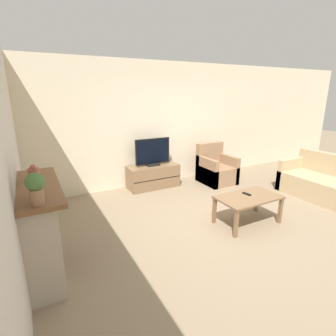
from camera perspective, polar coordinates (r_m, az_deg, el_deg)
name	(u,v)px	position (r m, az deg, el deg)	size (l,w,h in m)	color
ground_plane	(233,224)	(4.44, 14.05, -11.80)	(24.00, 24.00, 0.00)	#89755B
wall_back	(163,124)	(6.03, -1.20, 9.55)	(12.00, 0.06, 2.70)	beige
wall_left	(7,168)	(2.94, -31.68, 0.05)	(0.06, 12.00, 2.70)	beige
fireplace	(40,228)	(3.42, -26.05, -11.66)	(0.46, 1.40, 1.06)	#B7A893
mantel_vase_left	(35,183)	(2.78, -26.97, -2.86)	(0.10, 0.10, 0.33)	#994C3D
mantel_clock	(34,175)	(3.34, -27.13, -1.38)	(0.08, 0.11, 0.15)	brown
potted_plant	(36,187)	(2.61, -26.87, -3.67)	(0.17, 0.17, 0.30)	#936B4C
tv_stand	(153,176)	(5.82, -3.27, -1.81)	(1.12, 0.49, 0.50)	brown
tv	(153,153)	(5.68, -3.34, 3.28)	(0.80, 0.18, 0.60)	black
armchair	(216,170)	(6.23, 10.39, -0.44)	(0.70, 0.76, 0.90)	#937051
coffee_table	(248,200)	(4.38, 17.08, -6.65)	(1.01, 0.59, 0.46)	brown
remote	(247,194)	(4.42, 16.76, -5.40)	(0.06, 0.15, 0.02)	black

